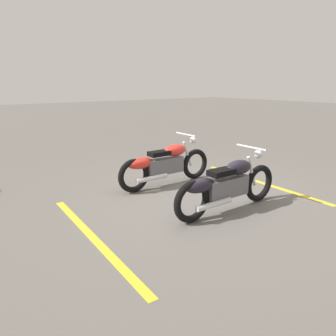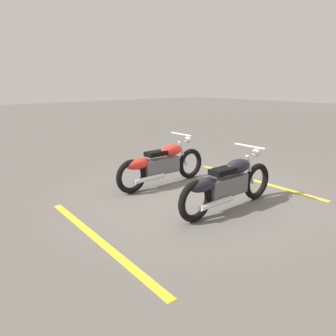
{
  "view_description": "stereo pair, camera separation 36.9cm",
  "coord_description": "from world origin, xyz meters",
  "views": [
    {
      "loc": [
        3.83,
        4.24,
        2.08
      ],
      "look_at": [
        0.7,
        0.0,
        0.65
      ],
      "focal_mm": 33.8,
      "sensor_mm": 36.0,
      "label": 1
    },
    {
      "loc": [
        4.12,
        4.01,
        2.08
      ],
      "look_at": [
        0.7,
        0.0,
        0.65
      ],
      "focal_mm": 33.8,
      "sensor_mm": 36.0,
      "label": 2
    }
  ],
  "objects": [
    {
      "name": "ground_plane",
      "position": [
        0.0,
        0.0,
        0.0
      ],
      "size": [
        60.0,
        60.0,
        0.0
      ],
      "primitive_type": "plane",
      "color": "#66605B"
    },
    {
      "name": "motorcycle_bright_foreground",
      "position": [
        0.17,
        -0.86,
        0.46
      ],
      "size": [
        2.23,
        0.62,
        1.04
      ],
      "rotation": [
        0.0,
        0.0,
        3.13
      ],
      "color": "black",
      "rests_on": "ground"
    },
    {
      "name": "motorcycle_dark_foreground",
      "position": [
        0.16,
        0.86,
        0.46
      ],
      "size": [
        2.23,
        0.62,
        1.04
      ],
      "rotation": [
        0.0,
        0.0,
        3.13
      ],
      "color": "black",
      "rests_on": "ground"
    },
    {
      "name": "parking_stripe_near",
      "position": [
        -1.62,
        0.25,
        0.0
      ],
      "size": [
        0.24,
        3.2,
        0.01
      ],
      "primitive_type": "cube",
      "rotation": [
        0.0,
        0.0,
        1.53
      ],
      "color": "yellow",
      "rests_on": "ground"
    },
    {
      "name": "parking_stripe_mid",
      "position": [
        2.31,
        0.43,
        0.0
      ],
      "size": [
        0.24,
        3.2,
        0.01
      ],
      "primitive_type": "cube",
      "rotation": [
        0.0,
        0.0,
        1.53
      ],
      "color": "yellow",
      "rests_on": "ground"
    }
  ]
}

